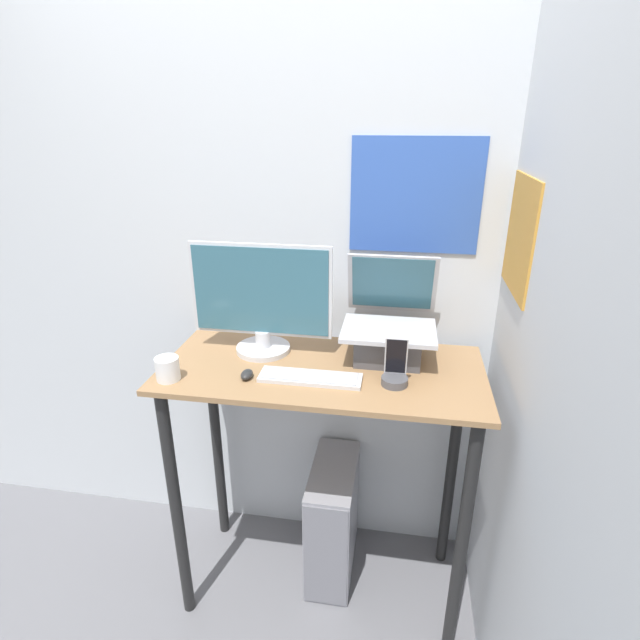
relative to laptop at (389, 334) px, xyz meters
The scene contains 11 objects.
ground_plane 1.23m from the laptop, 120.71° to the right, with size 12.00×12.00×0.00m, color slate.
wall_back 0.36m from the laptop, 133.53° to the left, with size 6.00×0.06×2.60m.
wall_side_right 0.59m from the laptop, 41.38° to the right, with size 0.06×6.00×2.60m.
desk 0.40m from the laptop, 153.17° to the right, with size 1.14×0.53×1.05m.
laptop is the anchor object (origin of this frame).
monitor 0.48m from the laptop, behind, with size 0.52×0.20×0.41m.
keyboard 0.34m from the laptop, 139.88° to the right, with size 0.35×0.10×0.02m.
mouse 0.53m from the laptop, 153.04° to the right, with size 0.04×0.06×0.03m.
cell_phone 0.20m from the laptop, 80.93° to the right, with size 0.09×0.09×0.17m.
computer_tower 0.90m from the laptop, behind, with size 0.18×0.42×0.52m.
mug 0.78m from the laptop, 158.34° to the right, with size 0.08×0.08×0.08m.
Camera 1 is at (0.25, -1.29, 1.88)m, focal length 28.00 mm.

